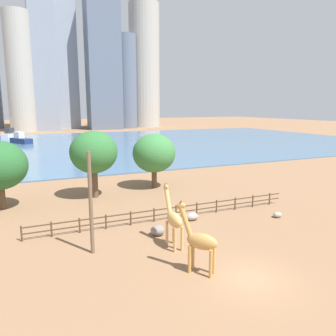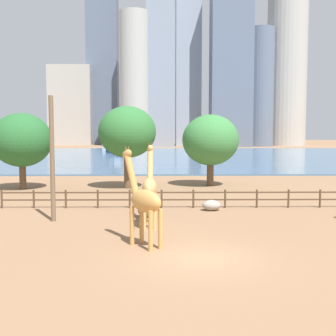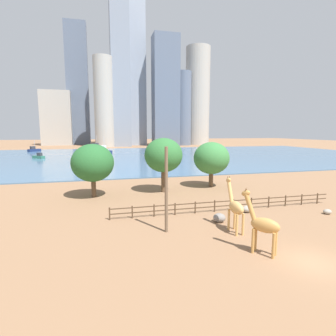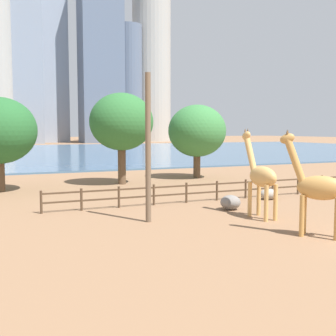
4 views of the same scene
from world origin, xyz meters
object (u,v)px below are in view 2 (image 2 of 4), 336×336
Objects in this scene: boulder_near_fence at (211,205)px; tree_right_tall at (127,132)px; giraffe_tall at (150,187)px; boat_barge at (27,147)px; tree_left_large at (210,140)px; utility_pole at (52,159)px; boulder_by_pole at (147,210)px; boat_ferry at (116,149)px; boat_sailboat at (114,146)px; giraffe_companion at (144,200)px; tree_center_broad at (22,140)px; boat_tug at (21,153)px.

boulder_near_fence is 0.16× the size of tree_right_tall.
giraffe_tall is 0.97× the size of boat_barge.
tree_right_tall is (-8.11, -1.62, 0.77)m from tree_left_large.
boulder_by_pole is (5.60, 1.19, -3.32)m from utility_pole.
boat_ferry is at bearing 104.48° from tree_left_large.
boulder_near_fence is at bearing 18.54° from utility_pole.
boat_sailboat is (-13.93, 101.69, -0.89)m from giraffe_tall.
boat_barge is at bearing -19.35° from giraffe_companion.
utility_pole is (-5.86, 1.39, 1.52)m from giraffe_tall.
boat_ferry reaches higher than boulder_near_fence.
boulder_by_pole is at bearing -112.94° from boat_barge.
tree_left_large is 18.03m from tree_center_broad.
boulder_near_fence is at bearing -33.61° from tree_center_broad.
giraffe_tall is 0.67× the size of tree_left_large.
tree_right_tall is (-2.64, 16.38, 3.11)m from giraffe_tall.
tree_right_tall is at bearing 119.91° from boulder_near_fence.
boat_barge is at bearing 108.57° from utility_pole.
boat_barge is at bearing 107.51° from tree_center_broad.
boulder_by_pole is at bearing 152.80° from boat_tug.
boulder_by_pole is at bearing 5.59° from giraffe_tall.
tree_left_large is (11.32, 16.62, 0.81)m from utility_pole.
giraffe_tall is 0.61× the size of tree_right_tall.
boat_tug is (-36.36, 52.17, -3.75)m from tree_left_large.
boat_ferry reaches higher than boulder_by_pole.
boulder_by_pole is 0.15× the size of boat_ferry.
tree_center_broad is at bearing -175.84° from tree_right_tall.
boat_sailboat is 25.64m from boat_barge.
giraffe_tall is 6.21m from utility_pole.
boulder_near_fence is 14.35m from tree_right_tall.
tree_center_broad is 0.93× the size of boat_ferry.
utility_pole is 15.42m from tree_right_tall.
boat_sailboat reaches higher than boat_barge.
boat_sailboat is (-18.00, 96.98, 0.98)m from boulder_near_fence.
giraffe_companion is at bearing -83.12° from tree_right_tall.
utility_pole is 80.13m from boat_ferry.
tree_center_broad is at bearing -33.16° from boat_ferry.
boat_ferry reaches higher than giraffe_companion.
tree_center_broad is (-12.27, 19.96, 2.43)m from giraffe_companion.
boulder_near_fence is at bearing -135.82° from boat_sailboat.
tree_left_large is at bearing 7.44° from tree_center_broad.
boat_ferry is (-8.24, 64.94, -4.03)m from tree_right_tall.
giraffe_tall is 6.50m from boulder_near_fence.
giraffe_companion is 23.55m from tree_center_broad.
tree_left_large is at bearing -133.29° from boat_sailboat.
giraffe_tall is 109.17m from boat_barge.
giraffe_companion is at bearing -44.81° from utility_pole.
boat_sailboat is at bearing 7.82° from giraffe_tall.
tree_left_large is 85.97m from boat_sailboat.
boat_barge is at bearing -36.23° from boat_tug.
boulder_by_pole is at bearing -24.13° from boat_ferry.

